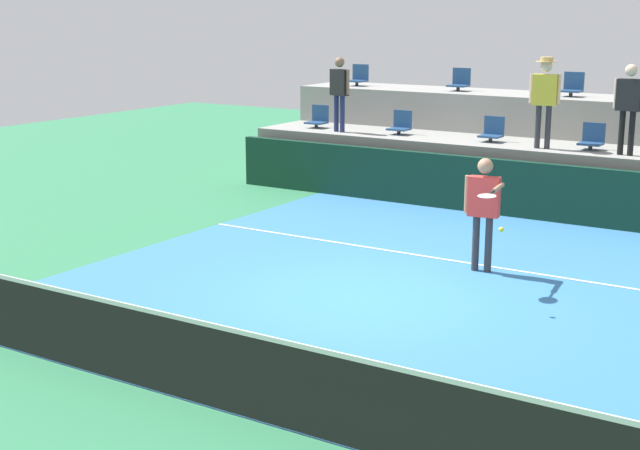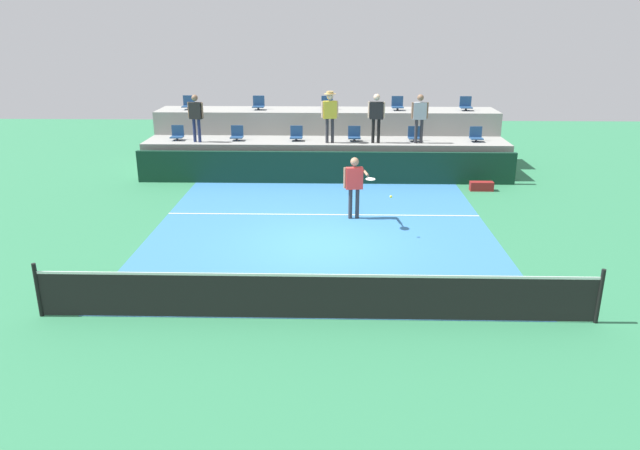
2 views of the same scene
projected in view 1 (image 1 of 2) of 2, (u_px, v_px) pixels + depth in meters
ground_plane at (364, 297)px, 12.70m from camera, size 40.00×40.00×0.00m
court_inner_paint at (397, 279)px, 13.52m from camera, size 9.00×10.00×0.01m
court_service_line at (437, 258)px, 14.67m from camera, size 9.00×0.06×0.00m
tennis_net at (172, 352)px, 9.30m from camera, size 10.48×0.08×1.07m
sponsor_backboard at (518, 189)px, 17.50m from camera, size 13.00×0.16×1.10m
seating_tier_lower at (540, 175)px, 18.55m from camera, size 13.00×1.80×1.25m
seating_tier_upper at (569, 144)px, 19.94m from camera, size 13.00×1.80×2.10m
stadium_chair_lower_far_left at (318, 118)px, 21.10m from camera, size 0.44×0.40×0.52m
stadium_chair_lower_left at (401, 124)px, 19.97m from camera, size 0.44×0.40×0.52m
stadium_chair_lower_mid_left at (492, 131)px, 18.86m from camera, size 0.44×0.40×0.52m
stadium_chair_lower_mid_right at (592, 139)px, 17.78m from camera, size 0.44×0.40×0.52m
stadium_chair_upper_far_left at (359, 77)px, 22.36m from camera, size 0.44×0.40×0.52m
stadium_chair_upper_left at (460, 81)px, 20.95m from camera, size 0.44×0.40×0.52m
stadium_chair_upper_center at (572, 86)px, 19.58m from camera, size 0.44×0.40×0.52m
tennis_player at (484, 203)px, 13.69m from camera, size 0.85×1.19×1.76m
spectator_leaning_on_rail at (339, 87)px, 20.18m from camera, size 0.58×0.28×1.66m
spectator_with_hat at (545, 92)px, 17.71m from camera, size 0.60×0.49×1.79m
spectator_in_grey at (629, 101)px, 16.89m from camera, size 0.60×0.25×1.70m
tennis_ball at (501, 230)px, 11.98m from camera, size 0.07×0.07×0.07m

